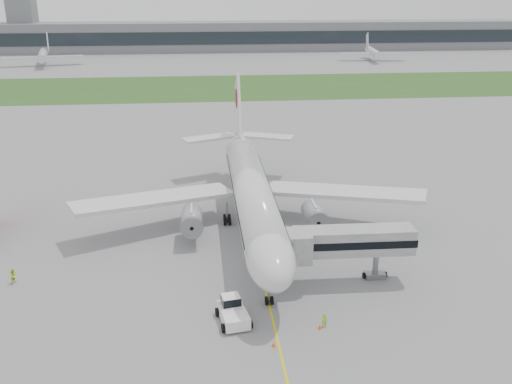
{
  "coord_description": "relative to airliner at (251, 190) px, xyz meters",
  "views": [
    {
      "loc": [
        -6.65,
        -66.52,
        31.44
      ],
      "look_at": [
        0.35,
        2.0,
        6.34
      ],
      "focal_mm": 40.0,
      "sensor_mm": 36.0,
      "label": 1
    }
  ],
  "objects": [
    {
      "name": "safety_cone_left",
      "position": [
        -0.5,
        -27.25,
        -5.39
      ],
      "size": [
        0.39,
        0.39,
        0.53
      ],
      "primitive_type": "cone",
      "color": "#FF590D",
      "rests_on": "ground"
    },
    {
      "name": "grass_strip",
      "position": [
        0.0,
        115.13,
        -5.65
      ],
      "size": [
        600.0,
        50.0,
        0.02
      ],
      "primitive_type": "cube",
      "color": "#27531F",
      "rests_on": "ground"
    },
    {
      "name": "ground",
      "position": [
        0.0,
        -4.87,
        -5.66
      ],
      "size": [
        600.0,
        600.0,
        0.0
      ],
      "primitive_type": "plane",
      "color": "gray",
      "rests_on": "ground"
    },
    {
      "name": "terminal_building",
      "position": [
        0.0,
        225.0,
        1.34
      ],
      "size": [
        320.0,
        22.3,
        14.0
      ],
      "color": "slate",
      "rests_on": "ground"
    },
    {
      "name": "distant_aircraft_right",
      "position": [
        70.23,
        176.92,
        -5.66
      ],
      "size": [
        30.94,
        28.0,
        10.83
      ],
      "primitive_type": null,
      "rotation": [
        0.0,
        0.0,
        -0.11
      ],
      "color": "silver",
      "rests_on": "ground"
    },
    {
      "name": "pushback_tug",
      "position": [
        -3.97,
        -22.45,
        -4.62
      ],
      "size": [
        3.58,
        4.76,
        2.26
      ],
      "rotation": [
        0.0,
        0.0,
        0.16
      ],
      "color": "white",
      "rests_on": "ground"
    },
    {
      "name": "safety_cone_right",
      "position": [
        4.33,
        -24.89,
        -5.39
      ],
      "size": [
        0.39,
        0.39,
        0.54
      ],
      "primitive_type": "cone",
      "color": "#FF590D",
      "rests_on": "ground"
    },
    {
      "name": "apron_markings",
      "position": [
        0.0,
        -9.87,
        -5.66
      ],
      "size": [
        70.0,
        70.0,
        0.04
      ],
      "primitive_type": null,
      "color": "#D5C412",
      "rests_on": "ground"
    },
    {
      "name": "ground_crew_near",
      "position": [
        4.83,
        -24.49,
        -4.89
      ],
      "size": [
        0.58,
        0.4,
        1.53
      ],
      "primitive_type": "imported",
      "rotation": [
        0.0,
        0.0,
        3.07
      ],
      "color": "#93DF25",
      "rests_on": "ground"
    },
    {
      "name": "distant_aircraft_left",
      "position": [
        -69.47,
        174.66,
        -5.66
      ],
      "size": [
        36.83,
        33.94,
        12.14
      ],
      "primitive_type": null,
      "rotation": [
        0.0,
        0.0,
        0.21
      ],
      "color": "silver",
      "rests_on": "ground"
    },
    {
      "name": "ground_crew_far",
      "position": [
        -27.8,
        -12.48,
        -4.76
      ],
      "size": [
        1.03,
        1.1,
        1.81
      ],
      "primitive_type": "imported",
      "rotation": [
        0.0,
        0.0,
        1.05
      ],
      "color": "#D1E426",
      "rests_on": "ground"
    },
    {
      "name": "control_tower",
      "position": [
        -90.0,
        227.13,
        -5.66
      ],
      "size": [
        12.0,
        12.0,
        56.0
      ],
      "primitive_type": null,
      "color": "slate",
      "rests_on": "ground"
    },
    {
      "name": "airliner",
      "position": [
        0.0,
        0.0,
        0.0
      ],
      "size": [
        48.13,
        53.95,
        17.88
      ],
      "color": "silver",
      "rests_on": "ground"
    },
    {
      "name": "jet_bridge",
      "position": [
        8.95,
        -15.88,
        -0.79
      ],
      "size": [
        14.26,
        4.06,
        6.58
      ],
      "rotation": [
        0.0,
        0.0,
        -0.02
      ],
      "color": "#B4B4B7",
      "rests_on": "ground"
    }
  ]
}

